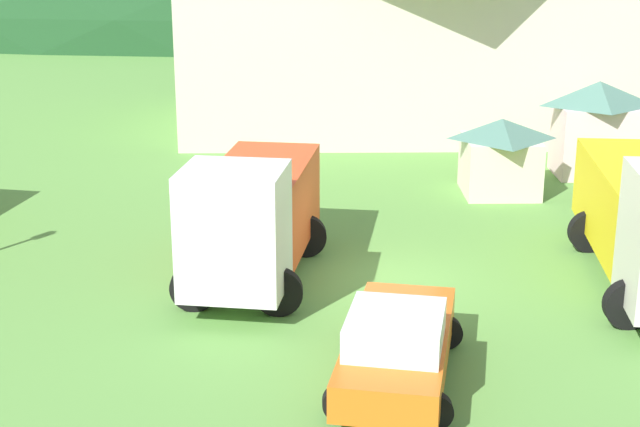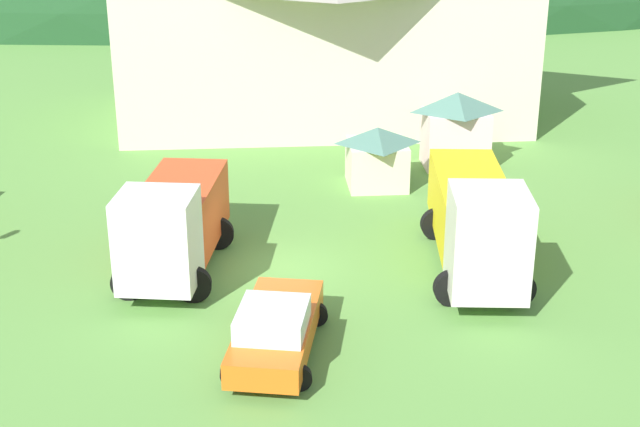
# 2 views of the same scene
# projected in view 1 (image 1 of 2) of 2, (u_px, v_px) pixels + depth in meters

# --- Properties ---
(ground_plane) EXTENTS (200.00, 200.00, 0.00)m
(ground_plane) POSITION_uv_depth(u_px,v_px,m) (386.00, 280.00, 23.98)
(ground_plane) COLOR #5B9342
(forested_hill_backdrop) EXTENTS (120.75, 60.00, 30.87)m
(forested_hill_backdrop) POSITION_uv_depth(u_px,v_px,m) (326.00, 9.00, 88.04)
(forested_hill_backdrop) COLOR #1E4723
(forested_hill_backdrop) RESTS_ON ground
(depot_building) EXTENTS (20.81, 11.42, 9.26)m
(depot_building) POSITION_uv_depth(u_px,v_px,m) (423.00, 9.00, 40.09)
(depot_building) COLOR beige
(depot_building) RESTS_ON ground
(play_shed_cream) EXTENTS (2.50, 2.53, 2.44)m
(play_shed_cream) POSITION_uv_depth(u_px,v_px,m) (501.00, 155.00, 30.91)
(play_shed_cream) COLOR beige
(play_shed_cream) RESTS_ON ground
(play_shed_pink) EXTENTS (2.86, 2.20, 3.24)m
(play_shed_pink) POSITION_uv_depth(u_px,v_px,m) (596.00, 127.00, 32.95)
(play_shed_pink) COLOR beige
(play_shed_pink) RESTS_ON ground
(heavy_rig_white) EXTENTS (3.64, 6.78, 3.38)m
(heavy_rig_white) POSITION_uv_depth(u_px,v_px,m) (252.00, 214.00, 23.36)
(heavy_rig_white) COLOR white
(heavy_rig_white) RESTS_ON ground
(service_pickup_orange) EXTENTS (2.97, 5.22, 1.66)m
(service_pickup_orange) POSITION_uv_depth(u_px,v_px,m) (397.00, 345.00, 18.51)
(service_pickup_orange) COLOR orange
(service_pickup_orange) RESTS_ON ground
(traffic_cone_near_pickup) EXTENTS (0.36, 0.36, 0.61)m
(traffic_cone_near_pickup) POSITION_uv_depth(u_px,v_px,m) (355.00, 323.00, 21.49)
(traffic_cone_near_pickup) COLOR orange
(traffic_cone_near_pickup) RESTS_ON ground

